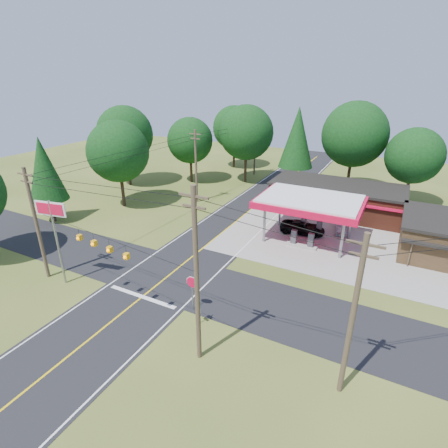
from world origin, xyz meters
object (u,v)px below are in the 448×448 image
at_px(sedan_car, 342,227).
at_px(gas_canopy, 310,203).
at_px(suv_car, 302,228).
at_px(big_stop_sign, 53,222).
at_px(octagonal_stop_sign, 192,285).

bearing_deg(sedan_car, gas_canopy, -136.23).
xyz_separation_m(suv_car, big_stop_sign, (-15.40, -19.51, 5.03)).
relative_size(gas_canopy, big_stop_sign, 1.40).
bearing_deg(big_stop_sign, suv_car, 51.71).
bearing_deg(suv_car, octagonal_stop_sign, 162.20).
relative_size(suv_car, sedan_car, 1.35).
bearing_deg(big_stop_sign, gas_canopy, 47.86).
distance_m(sedan_car, octagonal_stop_sign, 21.43).
xyz_separation_m(sedan_car, big_stop_sign, (-19.29, -22.01, 5.09)).
height_order(gas_canopy, octagonal_stop_sign, gas_canopy).
xyz_separation_m(gas_canopy, octagonal_stop_sign, (-4.50, -16.01, -2.06)).
relative_size(gas_canopy, suv_car, 2.14).
bearing_deg(big_stop_sign, sedan_car, 48.76).
xyz_separation_m(gas_canopy, big_stop_sign, (-16.29, -18.01, 1.45)).
bearing_deg(sedan_car, octagonal_stop_sign, -119.90).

